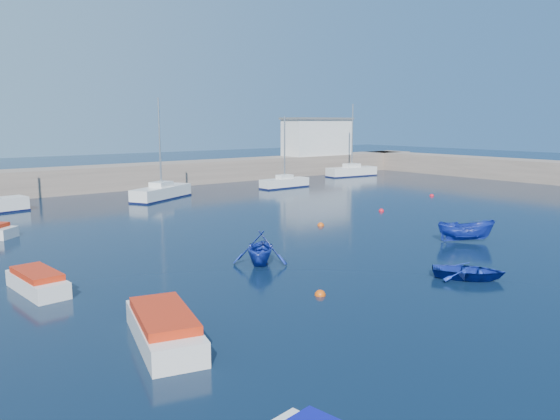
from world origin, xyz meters
TOP-DOWN VIEW (x-y plane):
  - ground at (0.00, 0.00)m, footprint 220.00×220.00m
  - back_wall at (0.00, 46.00)m, footprint 96.00×4.50m
  - right_arm at (44.00, 32.00)m, footprint 4.50×32.00m
  - harbor_office at (30.00, 46.00)m, footprint 10.00×4.00m
  - sailboat_6 at (0.68, 35.68)m, footprint 7.35×5.29m
  - sailboat_7 at (15.57, 35.40)m, footprint 6.02×1.87m
  - sailboat_8 at (30.97, 40.02)m, footprint 7.52×2.81m
  - motorboat_0 at (-14.76, 4.12)m, footprint 2.98×5.31m
  - motorboat_1 at (-16.57, 12.60)m, footprint 1.73×4.08m
  - dinghy_center at (-0.05, 2.11)m, footprint 3.87×4.07m
  - dinghy_left at (-6.16, 10.38)m, footprint 4.29×4.32m
  - dinghy_right at (6.94, 6.81)m, footprint 3.52×3.24m
  - buoy_0 at (-7.23, 4.61)m, footprint 0.48×0.48m
  - buoy_1 at (11.73, 17.82)m, footprint 0.45×0.45m
  - buoy_3 at (3.47, 16.23)m, footprint 0.49×0.49m
  - buoy_4 at (22.77, 20.93)m, footprint 0.44×0.44m

SIDE VIEW (x-z plane):
  - ground at x=0.00m, z-range 0.00..0.00m
  - buoy_0 at x=-7.23m, z-range -0.24..0.24m
  - buoy_1 at x=11.73m, z-range -0.22..0.22m
  - buoy_3 at x=3.47m, z-range -0.24..0.24m
  - buoy_4 at x=22.77m, z-range -0.22..0.22m
  - dinghy_center at x=-0.05m, z-range 0.00..0.69m
  - motorboat_1 at x=-16.57m, z-range -0.03..0.94m
  - motorboat_0 at x=-14.76m, z-range -0.03..1.09m
  - sailboat_7 at x=15.57m, z-range -3.37..4.53m
  - sailboat_6 at x=0.68m, z-range -4.11..5.44m
  - dinghy_right at x=6.94m, z-range 0.00..1.35m
  - sailboat_8 at x=30.97m, z-range -4.15..5.51m
  - dinghy_left at x=-6.16m, z-range 0.00..1.73m
  - back_wall at x=0.00m, z-range 0.00..2.60m
  - right_arm at x=44.00m, z-range 0.00..2.60m
  - harbor_office at x=30.00m, z-range 2.60..7.60m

